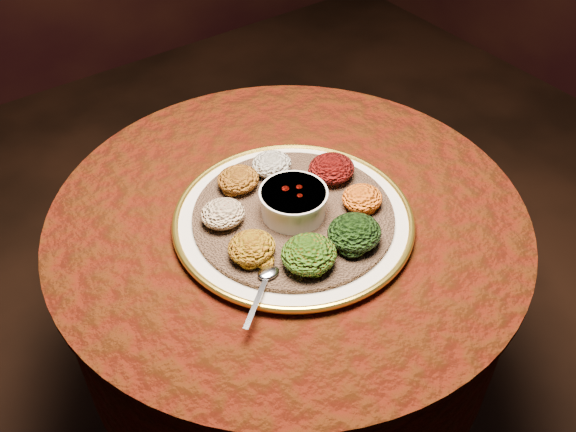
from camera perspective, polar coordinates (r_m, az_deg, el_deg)
table at (r=1.41m, az=0.00°, el=-5.08°), size 0.96×0.96×0.73m
platter at (r=1.25m, az=0.47°, el=-0.29°), size 0.60×0.60×0.02m
injera at (r=1.24m, az=0.48°, el=0.07°), size 0.49×0.49×0.01m
stew_bowl at (r=1.21m, az=0.49°, el=1.34°), size 0.13×0.13×0.05m
spoon at (r=1.11m, az=-1.92°, el=-5.46°), size 0.12×0.10×0.01m
portion_ayib at (r=1.32m, az=-1.47°, el=4.63°), size 0.08×0.08×0.04m
portion_kitfo at (r=1.31m, az=3.89°, el=4.24°), size 0.10×0.09×0.05m
portion_tikil at (r=1.25m, az=6.61°, el=1.59°), size 0.08×0.08×0.04m
portion_gomen at (r=1.17m, az=5.92°, el=-1.47°), size 0.10×0.10×0.05m
portion_mixveg at (r=1.12m, az=1.85°, el=-3.41°), size 0.10×0.10×0.05m
portion_kik at (r=1.14m, az=-3.25°, el=-2.79°), size 0.09×0.08×0.04m
portion_timatim at (r=1.21m, az=-5.81°, el=0.21°), size 0.08×0.08×0.04m
portion_shiro at (r=1.28m, az=-4.46°, el=3.27°), size 0.09×0.08×0.04m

